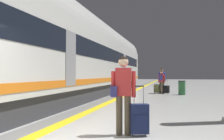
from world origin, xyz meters
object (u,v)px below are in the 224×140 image
rolling_suitcase_foreground (139,119)px  suitcase_near (157,88)px  suitcase_mid (166,89)px  passenger_mid (161,80)px  waste_bin (182,88)px  traveller_foreground (123,89)px  passenger_near (162,79)px  high_speed_train (81,54)px

rolling_suitcase_foreground → suitcase_near: 11.79m
suitcase_near → suitcase_mid: 0.68m
rolling_suitcase_foreground → passenger_mid: 11.72m
passenger_mid → waste_bin: bearing=-28.2°
traveller_foreground → passenger_mid: size_ratio=1.09×
suitcase_near → waste_bin: waste_bin is taller
traveller_foreground → passenger_mid: bearing=88.1°
passenger_near → waste_bin: passenger_near is taller
high_speed_train → passenger_near: bearing=42.8°
traveller_foreground → rolling_suitcase_foreground: (0.37, -0.01, -0.62)m
high_speed_train → passenger_mid: size_ratio=19.71×
high_speed_train → waste_bin: high_speed_train is taller
waste_bin → high_speed_train: bearing=-151.6°
rolling_suitcase_foreground → passenger_mid: bearing=89.9°
suitcase_near → waste_bin: size_ratio=0.68×
passenger_mid → suitcase_mid: bearing=-24.4°
high_speed_train → passenger_mid: high_speed_train is taller
rolling_suitcase_foreground → passenger_near: size_ratio=0.62×
high_speed_train → traveller_foreground: (4.02, -7.90, -1.51)m
rolling_suitcase_foreground → passenger_mid: passenger_mid is taller
high_speed_train → suitcase_mid: high_speed_train is taller
rolling_suitcase_foreground → suitcase_near: rolling_suitcase_foreground is taller
rolling_suitcase_foreground → suitcase_mid: bearing=88.2°
suitcase_mid → waste_bin: size_ratio=1.04×
rolling_suitcase_foreground → waste_bin: (1.34, 11.01, 0.08)m
high_speed_train → traveller_foreground: size_ratio=18.08×
waste_bin → passenger_near: bearing=142.2°
suitcase_mid → suitcase_near: bearing=160.5°
high_speed_train → passenger_near: (4.43, 4.10, -1.49)m
rolling_suitcase_foreground → passenger_near: passenger_near is taller
high_speed_train → suitcase_near: size_ratio=50.30×
suitcase_near → passenger_mid: passenger_mid is taller
passenger_near → waste_bin: bearing=-37.8°
rolling_suitcase_foreground → waste_bin: bearing=83.1°
rolling_suitcase_foreground → suitcase_mid: rolling_suitcase_foreground is taller
suitcase_near → passenger_mid: size_ratio=0.39×
high_speed_train → suitcase_mid: 6.37m
high_speed_train → rolling_suitcase_foreground: size_ratio=28.92×
suitcase_near → suitcase_mid: size_ratio=0.65×
waste_bin → rolling_suitcase_foreground: bearing=-96.9°
passenger_mid → suitcase_mid: size_ratio=1.67×
passenger_mid → waste_bin: size_ratio=1.74×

